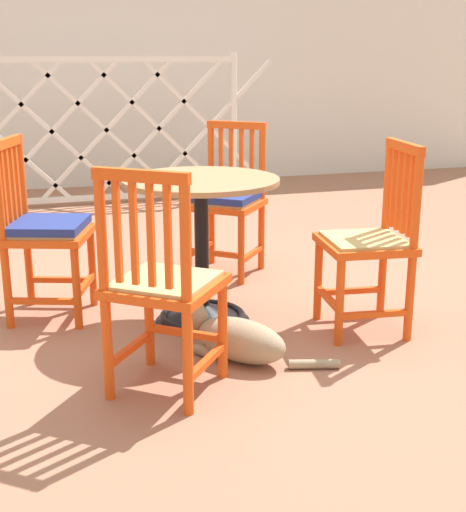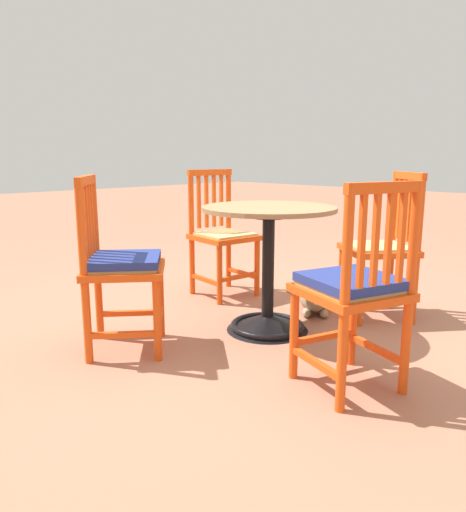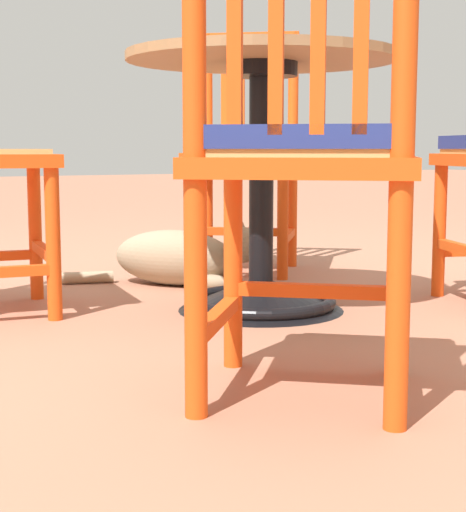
{
  "view_description": "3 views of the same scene",
  "coord_description": "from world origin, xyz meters",
  "px_view_note": "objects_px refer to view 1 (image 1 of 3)",
  "views": [
    {
      "loc": [
        -0.81,
        -3.22,
        1.29
      ],
      "look_at": [
        0.17,
        0.01,
        0.32
      ],
      "focal_mm": 49.03,
      "sensor_mm": 36.0,
      "label": 1
    },
    {
      "loc": [
        -1.79,
        2.08,
        1.01
      ],
      "look_at": [
        0.14,
        0.15,
        0.45
      ],
      "focal_mm": 34.17,
      "sensor_mm": 36.0,
      "label": 2
    },
    {
      "loc": [
        1.18,
        2.0,
        0.46
      ],
      "look_at": [
        0.04,
        -0.11,
        0.15
      ],
      "focal_mm": 56.95,
      "sensor_mm": 36.0,
      "label": 3
    }
  ],
  "objects_px": {
    "orange_chair_at_corner": "(44,232)",
    "orange_chair_tucked_in": "(162,288)",
    "orange_chair_by_planter": "(227,201)",
    "cafe_table": "(202,267)",
    "tabby_cat": "(234,338)",
    "orange_chair_facing_out": "(370,244)"
  },
  "relations": [
    {
      "from": "orange_chair_at_corner",
      "to": "orange_chair_tucked_in",
      "type": "height_order",
      "value": "same"
    },
    {
      "from": "orange_chair_by_planter",
      "to": "orange_chair_tucked_in",
      "type": "relative_size",
      "value": 1.0
    },
    {
      "from": "cafe_table",
      "to": "orange_chair_tucked_in",
      "type": "relative_size",
      "value": 0.83
    },
    {
      "from": "orange_chair_at_corner",
      "to": "orange_chair_by_planter",
      "type": "bearing_deg",
      "value": 23.04
    },
    {
      "from": "orange_chair_tucked_in",
      "to": "cafe_table",
      "type": "bearing_deg",
      "value": 64.43
    },
    {
      "from": "orange_chair_at_corner",
      "to": "cafe_table",
      "type": "bearing_deg",
      "value": -21.55
    },
    {
      "from": "tabby_cat",
      "to": "cafe_table",
      "type": "bearing_deg",
      "value": 92.06
    },
    {
      "from": "cafe_table",
      "to": "orange_chair_by_planter",
      "type": "distance_m",
      "value": 0.85
    },
    {
      "from": "orange_chair_at_corner",
      "to": "tabby_cat",
      "type": "bearing_deg",
      "value": -45.99
    },
    {
      "from": "orange_chair_facing_out",
      "to": "orange_chair_at_corner",
      "type": "height_order",
      "value": "same"
    },
    {
      "from": "orange_chair_facing_out",
      "to": "orange_chair_at_corner",
      "type": "distance_m",
      "value": 1.61
    },
    {
      "from": "orange_chair_by_planter",
      "to": "orange_chair_at_corner",
      "type": "relative_size",
      "value": 1.0
    },
    {
      "from": "orange_chair_by_planter",
      "to": "orange_chair_tucked_in",
      "type": "xyz_separation_m",
      "value": [
        -0.69,
        -1.46,
        -0.01
      ]
    },
    {
      "from": "orange_chair_by_planter",
      "to": "orange_chair_at_corner",
      "type": "height_order",
      "value": "same"
    },
    {
      "from": "orange_chair_at_corner",
      "to": "tabby_cat",
      "type": "distance_m",
      "value": 1.14
    },
    {
      "from": "orange_chair_at_corner",
      "to": "orange_chair_tucked_in",
      "type": "distance_m",
      "value": 1.07
    },
    {
      "from": "orange_chair_facing_out",
      "to": "orange_chair_tucked_in",
      "type": "height_order",
      "value": "same"
    },
    {
      "from": "cafe_table",
      "to": "orange_chair_at_corner",
      "type": "distance_m",
      "value": 0.81
    },
    {
      "from": "orange_chair_tucked_in",
      "to": "orange_chair_by_planter",
      "type": "bearing_deg",
      "value": 64.69
    },
    {
      "from": "cafe_table",
      "to": "orange_chair_tucked_in",
      "type": "distance_m",
      "value": 0.79
    },
    {
      "from": "orange_chair_at_corner",
      "to": "tabby_cat",
      "type": "relative_size",
      "value": 1.5
    },
    {
      "from": "orange_chair_facing_out",
      "to": "orange_chair_tucked_in",
      "type": "bearing_deg",
      "value": -161.49
    }
  ]
}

